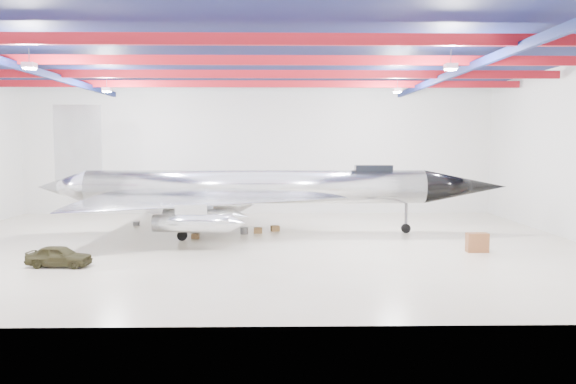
{
  "coord_description": "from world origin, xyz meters",
  "views": [
    {
      "loc": [
        1.74,
        -33.07,
        6.04
      ],
      "look_at": [
        2.36,
        2.0,
        2.98
      ],
      "focal_mm": 35.0,
      "sensor_mm": 36.0,
      "label": 1
    }
  ],
  "objects": [
    {
      "name": "jet_aircraft",
      "position": [
        0.2,
        4.23,
        2.81
      ],
      "size": [
        31.34,
        18.01,
        8.56
      ],
      "rotation": [
        0.0,
        0.0,
        -0.01
      ],
      "color": "silver",
      "rests_on": "floor"
    },
    {
      "name": "ceiling_structure",
      "position": [
        0.0,
        0.0,
        10.32
      ],
      "size": [
        39.5,
        29.5,
        1.08
      ],
      "color": "maroon",
      "rests_on": "ceiling"
    },
    {
      "name": "jeep",
      "position": [
        -9.0,
        -5.81,
        0.53
      ],
      "size": [
        3.19,
        1.49,
        1.06
      ],
      "primitive_type": "imported",
      "rotation": [
        0.0,
        0.0,
        1.49
      ],
      "color": "#332F19",
      "rests_on": "floor"
    },
    {
      "name": "engine_drum",
      "position": [
        -0.53,
        3.9,
        0.23
      ],
      "size": [
        0.65,
        0.65,
        0.46
      ],
      "primitive_type": "cylinder",
      "rotation": [
        0.0,
        0.0,
        -0.35
      ],
      "color": "#59595B",
      "rests_on": "floor"
    },
    {
      "name": "crate_ply",
      "position": [
        -3.51,
        2.09,
        0.16
      ],
      "size": [
        0.5,
        0.42,
        0.32
      ],
      "primitive_type": "cube",
      "rotation": [
        0.0,
        0.0,
        -0.11
      ],
      "color": "olive",
      "rests_on": "floor"
    },
    {
      "name": "desk",
      "position": [
        12.79,
        -2.51,
        0.54
      ],
      "size": [
        1.17,
        0.59,
        1.07
      ],
      "primitive_type": "cube",
      "rotation": [
        0.0,
        0.0,
        -0.01
      ],
      "color": "brown",
      "rests_on": "floor"
    },
    {
      "name": "parts_bin",
      "position": [
        1.53,
        5.1,
        0.19
      ],
      "size": [
        0.65,
        0.58,
        0.39
      ],
      "primitive_type": "cube",
      "rotation": [
        0.0,
        0.0,
        0.27
      ],
      "color": "olive",
      "rests_on": "floor"
    },
    {
      "name": "ceiling",
      "position": [
        0.0,
        0.0,
        11.0
      ],
      "size": [
        40.0,
        40.0,
        0.0
      ],
      "primitive_type": "plane",
      "rotation": [
        3.14,
        0.0,
        0.0
      ],
      "color": "#0A0F38",
      "rests_on": "wall_back"
    },
    {
      "name": "crate_small",
      "position": [
        -8.69,
        7.98,
        0.15
      ],
      "size": [
        0.47,
        0.39,
        0.3
      ],
      "primitive_type": "cube",
      "rotation": [
        0.0,
        0.0,
        0.12
      ],
      "color": "#59595B",
      "rests_on": "floor"
    },
    {
      "name": "toolbox_red",
      "position": [
        -4.63,
        9.9,
        0.16
      ],
      "size": [
        0.48,
        0.4,
        0.31
      ],
      "primitive_type": "cube",
      "rotation": [
        0.0,
        0.0,
        -0.1
      ],
      "color": "#9D160F",
      "rests_on": "floor"
    },
    {
      "name": "oil_barrel",
      "position": [
        0.38,
        4.25,
        0.19
      ],
      "size": [
        0.59,
        0.49,
        0.39
      ],
      "primitive_type": "cube",
      "rotation": [
        0.0,
        0.0,
        0.08
      ],
      "color": "olive",
      "rests_on": "floor"
    },
    {
      "name": "wall_back",
      "position": [
        0.0,
        15.0,
        5.5
      ],
      "size": [
        40.0,
        0.0,
        40.0
      ],
      "primitive_type": "plane",
      "rotation": [
        1.57,
        0.0,
        0.0
      ],
      "color": "silver",
      "rests_on": "floor"
    },
    {
      "name": "floor",
      "position": [
        0.0,
        0.0,
        0.0
      ],
      "size": [
        40.0,
        40.0,
        0.0
      ],
      "primitive_type": "plane",
      "color": "beige",
      "rests_on": "ground"
    }
  ]
}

